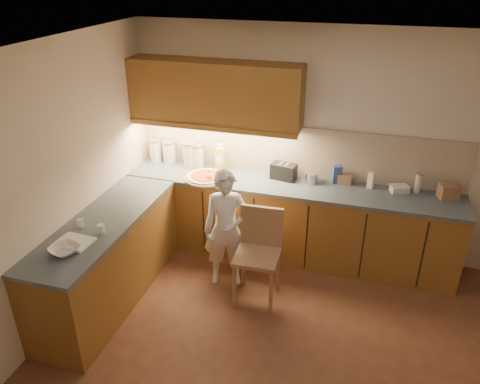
{
  "coord_description": "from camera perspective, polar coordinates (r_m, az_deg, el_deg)",
  "views": [
    {
      "loc": [
        0.44,
        -2.97,
        3.18
      ],
      "look_at": [
        -0.8,
        1.2,
        1.0
      ],
      "focal_mm": 35.0,
      "sensor_mm": 36.0,
      "label": 1
    }
  ],
  "objects": [
    {
      "name": "white_bottle",
      "position": [
        5.3,
        15.65,
        1.41
      ],
      "size": [
        0.08,
        0.08,
        0.18
      ],
      "primitive_type": "cube",
      "rotation": [
        0.0,
        0.0,
        -0.33
      ],
      "color": "white",
      "rests_on": "l_counter"
    },
    {
      "name": "l_counter",
      "position": [
        5.2,
        -1.15,
        -4.92
      ],
      "size": [
        3.77,
        2.62,
        0.92
      ],
      "color": "olive",
      "rests_on": "ground"
    },
    {
      "name": "canister_a",
      "position": [
        5.85,
        -10.26,
        4.97
      ],
      "size": [
        0.14,
        0.14,
        0.29
      ],
      "rotation": [
        0.0,
        0.0,
        0.12
      ],
      "color": "white",
      "rests_on": "l_counter"
    },
    {
      "name": "oil_jug",
      "position": [
        5.55,
        -2.44,
        4.19
      ],
      "size": [
        0.11,
        0.09,
        0.32
      ],
      "rotation": [
        0.0,
        0.0,
        0.1
      ],
      "color": "gold",
      "rests_on": "l_counter"
    },
    {
      "name": "spice_jar_b",
      "position": [
        4.47,
        -16.61,
        -4.33
      ],
      "size": [
        0.07,
        0.07,
        0.09
      ],
      "primitive_type": "cylinder",
      "rotation": [
        0.0,
        0.0,
        -0.04
      ],
      "color": "white",
      "rests_on": "l_counter"
    },
    {
      "name": "pizza_on_board",
      "position": [
        5.35,
        -4.19,
        1.81
      ],
      "size": [
        0.49,
        0.49,
        0.2
      ],
      "rotation": [
        0.0,
        0.0,
        0.12
      ],
      "color": "tan",
      "rests_on": "l_counter"
    },
    {
      "name": "tall_jar",
      "position": [
        5.35,
        20.89,
        1.09
      ],
      "size": [
        0.07,
        0.07,
        0.22
      ],
      "rotation": [
        0.0,
        0.0,
        -0.41
      ],
      "color": "white",
      "rests_on": "l_counter"
    },
    {
      "name": "canister_d",
      "position": [
        5.64,
        -5.33,
        4.47
      ],
      "size": [
        0.18,
        0.18,
        0.29
      ],
      "rotation": [
        0.0,
        0.0,
        0.33
      ],
      "color": "beige",
      "rests_on": "l_counter"
    },
    {
      "name": "steel_pot",
      "position": [
        5.3,
        8.72,
        1.76
      ],
      "size": [
        0.15,
        0.15,
        0.12
      ],
      "color": "#B9B9BE",
      "rests_on": "l_counter"
    },
    {
      "name": "room",
      "position": [
        3.36,
        7.29,
        -0.22
      ],
      "size": [
        4.54,
        4.5,
        2.62
      ],
      "color": "brown",
      "rests_on": "ground"
    },
    {
      "name": "spice_jar_a",
      "position": [
        4.63,
        -18.87,
        -3.62
      ],
      "size": [
        0.07,
        0.07,
        0.08
      ],
      "primitive_type": "cylinder",
      "rotation": [
        0.0,
        0.0,
        0.27
      ],
      "color": "white",
      "rests_on": "l_counter"
    },
    {
      "name": "card_box_a",
      "position": [
        5.35,
        12.65,
        1.59
      ],
      "size": [
        0.15,
        0.11,
        0.11
      ],
      "primitive_type": "cube",
      "rotation": [
        0.0,
        0.0,
        -0.01
      ],
      "color": "#A27D57",
      "rests_on": "l_counter"
    },
    {
      "name": "canister_c",
      "position": [
        5.64,
        -6.14,
        4.55
      ],
      "size": [
        0.17,
        0.17,
        0.31
      ],
      "rotation": [
        0.0,
        0.0,
        -0.01
      ],
      "color": "silver",
      "rests_on": "l_counter"
    },
    {
      "name": "backsplash",
      "position": [
        5.4,
        6.74,
        5.01
      ],
      "size": [
        3.75,
        0.02,
        0.58
      ],
      "primitive_type": "cube",
      "color": "#B8A58F",
      "rests_on": "l_counter"
    },
    {
      "name": "toaster",
      "position": [
        5.34,
        5.34,
        2.52
      ],
      "size": [
        0.3,
        0.21,
        0.18
      ],
      "rotation": [
        0.0,
        0.0,
        -0.18
      ],
      "color": "black",
      "rests_on": "l_counter"
    },
    {
      "name": "wooden_chair",
      "position": [
        4.75,
        2.31,
        -6.83
      ],
      "size": [
        0.45,
        0.45,
        0.97
      ],
      "rotation": [
        0.0,
        0.0,
        0.04
      ],
      "color": "tan",
      "rests_on": "ground"
    },
    {
      "name": "upper_cabinets",
      "position": [
        5.26,
        -3.1,
        11.92
      ],
      "size": [
        1.95,
        0.36,
        0.73
      ],
      "color": "olive",
      "rests_on": "ground"
    },
    {
      "name": "dough_cloth",
      "position": [
        4.41,
        -19.58,
        -5.79
      ],
      "size": [
        0.32,
        0.26,
        0.02
      ],
      "primitive_type": "cube",
      "rotation": [
        0.0,
        0.0,
        -0.06
      ],
      "color": "white",
      "rests_on": "l_counter"
    },
    {
      "name": "blue_box",
      "position": [
        5.33,
        11.75,
        2.11
      ],
      "size": [
        0.12,
        0.1,
        0.2
      ],
      "primitive_type": "cube",
      "rotation": [
        0.0,
        0.0,
        0.36
      ],
      "color": "#314D95",
      "rests_on": "l_counter"
    },
    {
      "name": "canister_b",
      "position": [
        5.79,
        -8.63,
        4.84
      ],
      "size": [
        0.16,
        0.16,
        0.28
      ],
      "rotation": [
        0.0,
        0.0,
        -0.14
      ],
      "color": "white",
      "rests_on": "l_counter"
    },
    {
      "name": "child",
      "position": [
        4.88,
        -1.68,
        -4.53
      ],
      "size": [
        0.55,
        0.44,
        1.31
      ],
      "primitive_type": "imported",
      "rotation": [
        0.0,
        0.0,
        0.3
      ],
      "color": "white",
      "rests_on": "ground"
    },
    {
      "name": "card_box_b",
      "position": [
        5.35,
        24.1,
        0.05
      ],
      "size": [
        0.23,
        0.2,
        0.15
      ],
      "primitive_type": "cube",
      "rotation": [
        0.0,
        0.0,
        0.28
      ],
      "color": "#976C51",
      "rests_on": "l_counter"
    },
    {
      "name": "flat_pack",
      "position": [
        5.32,
        18.83,
        0.38
      ],
      "size": [
        0.22,
        0.19,
        0.07
      ],
      "primitive_type": "cube",
      "rotation": [
        0.0,
        0.0,
        0.37
      ],
      "color": "silver",
      "rests_on": "l_counter"
    },
    {
      "name": "mixing_bowl",
      "position": [
        4.29,
        -20.6,
        -6.65
      ],
      "size": [
        0.31,
        0.31,
        0.06
      ],
      "primitive_type": "imported",
      "rotation": [
        0.0,
        0.0,
        -0.34
      ],
      "color": "white",
      "rests_on": "l_counter"
    }
  ]
}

